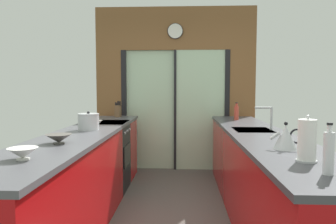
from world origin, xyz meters
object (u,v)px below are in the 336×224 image
object	(u,v)px
knife_block	(118,111)
paper_towel_roll	(307,141)
soap_bottle_far	(236,112)
oven_range	(106,156)
mixing_bowl_far	(96,123)
stock_pot	(89,122)
mixing_bowl_mid	(59,139)
soap_bottle_near	(329,152)
kettle	(286,137)
mixing_bowl_near	(23,153)

from	to	relation	value
knife_block	paper_towel_roll	xyz separation A→B (m)	(1.78, -2.98, 0.04)
soap_bottle_far	paper_towel_roll	xyz separation A→B (m)	(0.00, -2.58, 0.02)
oven_range	mixing_bowl_far	world-z (taller)	mixing_bowl_far
knife_block	soap_bottle_far	distance (m)	1.82
oven_range	stock_pot	size ratio (longest dim) A/B	4.04
mixing_bowl_mid	soap_bottle_near	size ratio (longest dim) A/B	0.78
stock_pot	soap_bottle_near	xyz separation A→B (m)	(1.78, -1.70, 0.03)
oven_range	mixing_bowl_far	xyz separation A→B (m)	(0.02, -0.51, 0.50)
kettle	mixing_bowl_mid	bearing A→B (deg)	174.88
knife_block	oven_range	bearing A→B (deg)	-91.40
knife_block	kettle	world-z (taller)	knife_block
stock_pot	soap_bottle_near	bearing A→B (deg)	-43.65
knife_block	stock_pot	world-z (taller)	knife_block
stock_pot	paper_towel_roll	world-z (taller)	paper_towel_roll
knife_block	paper_towel_roll	distance (m)	3.47
oven_range	soap_bottle_near	world-z (taller)	soap_bottle_near
soap_bottle_far	paper_towel_roll	distance (m)	2.58
kettle	soap_bottle_near	size ratio (longest dim) A/B	0.95
oven_range	mixing_bowl_mid	size ratio (longest dim) A/B	4.30
stock_pot	soap_bottle_near	distance (m)	2.46
knife_block	soap_bottle_near	size ratio (longest dim) A/B	0.91
mixing_bowl_far	stock_pot	size ratio (longest dim) A/B	0.63
mixing_bowl_near	kettle	xyz separation A→B (m)	(1.78, 0.43, 0.05)
mixing_bowl_near	knife_block	xyz separation A→B (m)	(0.00, 3.00, 0.05)
mixing_bowl_far	paper_towel_roll	xyz separation A→B (m)	(1.78, -1.71, 0.09)
stock_pot	soap_bottle_far	xyz separation A→B (m)	(1.78, 1.18, 0.02)
stock_pot	soap_bottle_far	bearing A→B (deg)	33.56
stock_pot	soap_bottle_near	world-z (taller)	soap_bottle_near
oven_range	mixing_bowl_near	world-z (taller)	mixing_bowl_near
kettle	soap_bottle_far	bearing A→B (deg)	90.05
kettle	soap_bottle_near	distance (m)	0.70
oven_range	mixing_bowl_near	size ratio (longest dim) A/B	4.86
oven_range	kettle	bearing A→B (deg)	-45.19
mixing_bowl_mid	kettle	bearing A→B (deg)	-5.12
oven_range	stock_pot	distance (m)	0.99
soap_bottle_near	soap_bottle_far	xyz separation A→B (m)	(0.00, 2.88, -0.01)
mixing_bowl_mid	paper_towel_roll	size ratio (longest dim) A/B	0.73
mixing_bowl_near	stock_pot	world-z (taller)	stock_pot
knife_block	paper_towel_roll	size ratio (longest dim) A/B	0.85
oven_range	mixing_bowl_mid	distance (m)	1.73
knife_block	mixing_bowl_near	bearing A→B (deg)	-90.00
soap_bottle_near	soap_bottle_far	world-z (taller)	soap_bottle_near
mixing_bowl_far	soap_bottle_far	xyz separation A→B (m)	(1.78, 0.87, 0.07)
mixing_bowl_near	soap_bottle_near	world-z (taller)	soap_bottle_near
soap_bottle_near	soap_bottle_far	bearing A→B (deg)	90.00
oven_range	stock_pot	xyz separation A→B (m)	(0.02, -0.82, 0.55)
mixing_bowl_far	soap_bottle_far	world-z (taller)	soap_bottle_far
mixing_bowl_mid	paper_towel_roll	bearing A→B (deg)	-17.65
mixing_bowl_near	soap_bottle_far	distance (m)	3.16
mixing_bowl_near	mixing_bowl_mid	xyz separation A→B (m)	(0.00, 0.59, 0.00)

